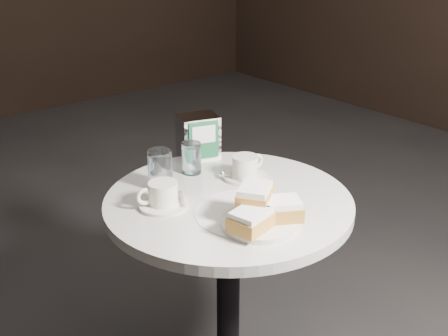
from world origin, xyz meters
TOP-DOWN VIEW (x-y plane):
  - cafe_table at (0.00, 0.00)m, footprint 0.70×0.70m
  - sugar_spill at (-0.02, -0.10)m, footprint 0.37×0.37m
  - beignet_plate at (-0.04, -0.18)m, footprint 0.22×0.22m
  - coffee_cup_left at (-0.17, 0.07)m, footprint 0.17×0.17m
  - coffee_cup_right at (0.13, 0.08)m, footprint 0.15×0.14m
  - water_glass_left at (-0.11, 0.18)m, footprint 0.07×0.07m
  - water_glass_right at (0.03, 0.21)m, footprint 0.07×0.07m
  - napkin_dispenser at (0.12, 0.30)m, footprint 0.15×0.13m

SIDE VIEW (x-z plane):
  - cafe_table at x=0.00m, z-range 0.17..0.92m
  - sugar_spill at x=-0.02m, z-range 0.74..0.75m
  - coffee_cup_right at x=0.13m, z-range 0.74..0.81m
  - coffee_cup_left at x=-0.17m, z-range 0.74..0.81m
  - beignet_plate at x=-0.04m, z-range 0.73..0.83m
  - water_glass_right at x=0.03m, z-range 0.74..0.84m
  - water_glass_left at x=-0.11m, z-range 0.74..0.86m
  - napkin_dispenser at x=0.12m, z-range 0.75..0.89m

